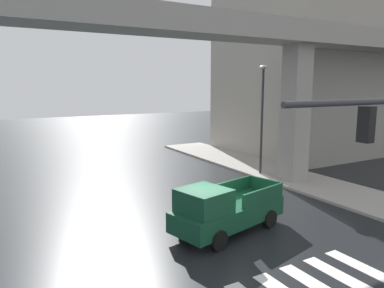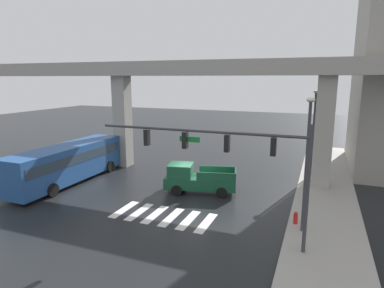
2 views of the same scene
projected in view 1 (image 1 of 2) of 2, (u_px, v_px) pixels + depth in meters
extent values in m
plane|color=black|center=(216.00, 235.00, 14.62)|extent=(120.00, 120.00, 0.00)
cube|color=silver|center=(318.00, 287.00, 10.85)|extent=(0.55, 2.80, 0.01)
cube|color=silver|center=(342.00, 277.00, 11.38)|extent=(0.55, 2.80, 0.01)
cube|color=silver|center=(365.00, 268.00, 11.92)|extent=(0.55, 2.80, 0.01)
cube|color=#9E9991|center=(165.00, 21.00, 17.08)|extent=(56.37, 2.51, 1.20)
cube|color=#9E9991|center=(295.00, 115.00, 22.10)|extent=(1.30, 1.30, 8.38)
cube|color=#9E9991|center=(330.00, 189.00, 20.77)|extent=(4.00, 36.00, 0.15)
cube|color=#14472D|center=(229.00, 213.00, 14.87)|extent=(5.40, 3.02, 0.80)
cube|color=#14472D|center=(204.00, 201.00, 13.76)|extent=(2.06, 2.09, 0.90)
cube|color=#3F5160|center=(195.00, 203.00, 13.45)|extent=(0.48, 1.65, 0.77)
cube|color=#14472D|center=(263.00, 196.00, 14.90)|extent=(2.60, 0.71, 0.60)
cube|color=#14472D|center=(231.00, 187.00, 16.16)|extent=(2.60, 0.71, 0.60)
cube|color=#14472D|center=(265.00, 185.00, 16.44)|extent=(0.50, 1.72, 0.60)
cylinder|color=black|center=(218.00, 240.00, 13.22)|extent=(0.80, 0.45, 0.76)
cylinder|color=black|center=(185.00, 226.00, 14.53)|extent=(0.80, 0.45, 0.76)
cylinder|color=black|center=(269.00, 219.00, 15.35)|extent=(0.80, 0.45, 0.76)
cylinder|color=black|center=(237.00, 208.00, 16.65)|extent=(0.80, 0.45, 0.76)
cube|color=black|center=(366.00, 125.00, 8.36)|extent=(0.24, 0.32, 0.84)
sphere|color=red|center=(367.00, 113.00, 8.32)|extent=(0.17, 0.17, 0.17)
cylinder|color=#38383D|center=(262.00, 123.00, 23.68)|extent=(0.16, 0.16, 7.00)
ellipsoid|color=beige|center=(263.00, 67.00, 23.10)|extent=(0.44, 0.70, 0.24)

